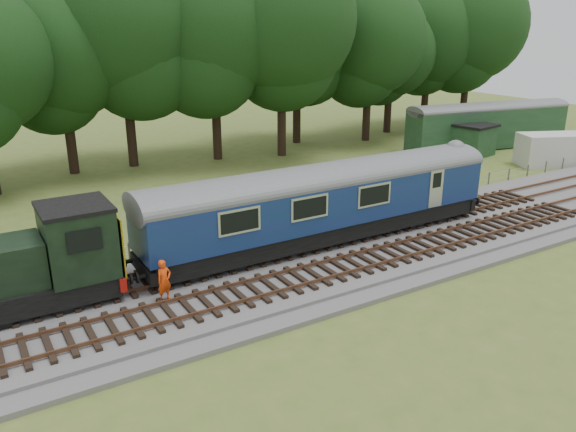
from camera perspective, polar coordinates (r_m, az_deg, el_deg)
ground at (r=24.97m, az=0.64°, el=-5.45°), size 120.00×120.00×0.00m
ballast at (r=24.89m, az=0.64°, el=-5.08°), size 70.00×7.00×0.35m
track_north at (r=25.90m, az=-0.99°, el=-3.51°), size 67.20×2.40×0.21m
track_south at (r=23.58m, az=2.71°, el=-5.90°), size 67.20×2.40×0.21m
fence at (r=28.58m, az=-4.13°, el=-2.23°), size 64.00×0.12×1.00m
tree_line at (r=44.22m, az=-14.66°, el=4.89°), size 70.00×8.00×18.00m
dmu_railcar at (r=26.47m, az=3.80°, el=1.99°), size 18.05×2.86×3.88m
shunter_loco at (r=22.31m, az=-27.17°, el=-5.25°), size 8.91×2.60×3.38m
worker at (r=21.74m, az=-12.46°, el=-6.41°), size 0.69×0.55×1.64m
parked_coach at (r=51.96m, az=19.66°, el=8.89°), size 15.28×5.23×3.85m
shed at (r=48.87m, az=18.19°, el=7.43°), size 3.58×3.58×2.54m
caravan at (r=47.42m, az=25.24°, el=6.12°), size 5.48×4.22×2.41m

